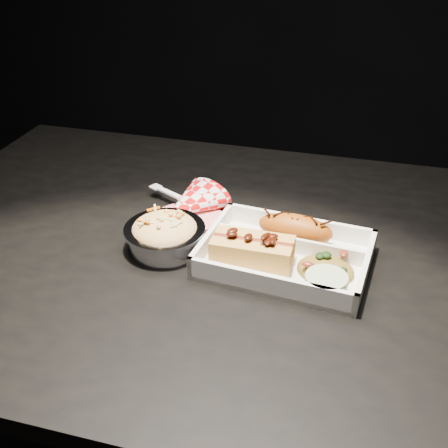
{
  "coord_description": "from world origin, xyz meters",
  "views": [
    {
      "loc": [
        0.18,
        -0.74,
        1.25
      ],
      "look_at": [
        -0.01,
        -0.03,
        0.81
      ],
      "focal_mm": 45.0,
      "sensor_mm": 36.0,
      "label": 1
    }
  ],
  "objects_px": {
    "hotdog": "(252,249)",
    "foil_coleslaw_cup": "(165,233)",
    "food_tray": "(285,258)",
    "dining_table": "(236,291)",
    "napkin_fork": "(190,204)",
    "fried_pastry": "(295,229)"
  },
  "relations": [
    {
      "from": "hotdog",
      "to": "foil_coleslaw_cup",
      "type": "xyz_separation_m",
      "value": [
        -0.14,
        0.01,
        -0.0
      ]
    },
    {
      "from": "dining_table",
      "to": "food_tray",
      "type": "bearing_deg",
      "value": -17.76
    },
    {
      "from": "hotdog",
      "to": "foil_coleslaw_cup",
      "type": "relative_size",
      "value": 0.95
    },
    {
      "from": "hotdog",
      "to": "food_tray",
      "type": "bearing_deg",
      "value": 25.13
    },
    {
      "from": "fried_pastry",
      "to": "foil_coleslaw_cup",
      "type": "relative_size",
      "value": 0.94
    },
    {
      "from": "dining_table",
      "to": "foil_coleslaw_cup",
      "type": "height_order",
      "value": "foil_coleslaw_cup"
    },
    {
      "from": "dining_table",
      "to": "hotdog",
      "type": "bearing_deg",
      "value": -53.81
    },
    {
      "from": "dining_table",
      "to": "hotdog",
      "type": "relative_size",
      "value": 9.84
    },
    {
      "from": "dining_table",
      "to": "food_tray",
      "type": "distance_m",
      "value": 0.13
    },
    {
      "from": "food_tray",
      "to": "napkin_fork",
      "type": "height_order",
      "value": "napkin_fork"
    },
    {
      "from": "dining_table",
      "to": "foil_coleslaw_cup",
      "type": "xyz_separation_m",
      "value": [
        -0.11,
        -0.04,
        0.12
      ]
    },
    {
      "from": "napkin_fork",
      "to": "fried_pastry",
      "type": "bearing_deg",
      "value": 10.11
    },
    {
      "from": "hotdog",
      "to": "napkin_fork",
      "type": "xyz_separation_m",
      "value": [
        -0.14,
        0.13,
        -0.02
      ]
    },
    {
      "from": "food_tray",
      "to": "fried_pastry",
      "type": "relative_size",
      "value": 2.19
    },
    {
      "from": "dining_table",
      "to": "napkin_fork",
      "type": "height_order",
      "value": "napkin_fork"
    },
    {
      "from": "fried_pastry",
      "to": "hotdog",
      "type": "bearing_deg",
      "value": -124.29
    },
    {
      "from": "foil_coleslaw_cup",
      "to": "napkin_fork",
      "type": "height_order",
      "value": "napkin_fork"
    },
    {
      "from": "food_tray",
      "to": "hotdog",
      "type": "relative_size",
      "value": 2.18
    },
    {
      "from": "dining_table",
      "to": "foil_coleslaw_cup",
      "type": "bearing_deg",
      "value": -161.09
    },
    {
      "from": "napkin_fork",
      "to": "dining_table",
      "type": "bearing_deg",
      "value": -12.14
    },
    {
      "from": "fried_pastry",
      "to": "napkin_fork",
      "type": "bearing_deg",
      "value": 163.82
    },
    {
      "from": "dining_table",
      "to": "fried_pastry",
      "type": "xyz_separation_m",
      "value": [
        0.09,
        0.03,
        0.12
      ]
    }
  ]
}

